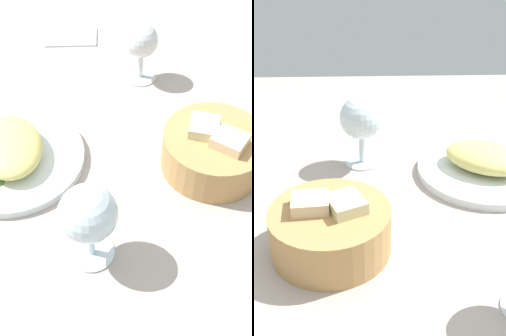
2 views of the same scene
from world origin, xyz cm
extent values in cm
cube|color=#AEA096|center=(0.00, 0.00, -1.00)|extent=(140.00, 140.00, 2.00)
cylinder|color=white|center=(-7.20, -12.03, 0.70)|extent=(23.69, 23.69, 1.40)
ellipsoid|color=#DED170|center=(-7.20, -12.03, 3.44)|extent=(17.76, 16.53, 4.09)
cone|color=#4B7C3C|center=(-5.28, -17.47, 2.19)|extent=(3.78, 3.78, 1.59)
cylinder|color=tan|center=(18.68, 7.50, 3.24)|extent=(16.28, 16.28, 6.48)
cube|color=beige|center=(21.15, 7.08, 5.83)|extent=(5.17, 4.74, 4.82)
cube|color=beige|center=(16.50, 7.37, 5.73)|extent=(6.08, 6.32, 4.91)
cylinder|color=silver|center=(14.57, -17.03, 0.30)|extent=(6.36, 6.36, 0.60)
cylinder|color=silver|center=(14.57, -17.03, 2.93)|extent=(1.00, 1.00, 4.66)
sphere|color=silver|center=(14.57, -17.03, 9.12)|extent=(7.72, 7.72, 7.72)
camera|label=1|loc=(39.93, -41.15, 55.56)|focal=49.62mm
camera|label=2|loc=(13.69, 54.10, 39.06)|focal=46.22mm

